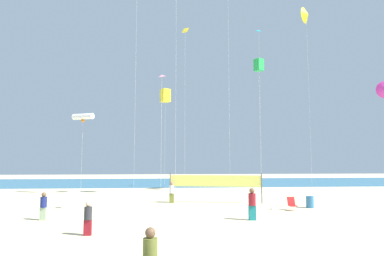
{
  "coord_description": "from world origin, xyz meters",
  "views": [
    {
      "loc": [
        -1.29,
        -17.46,
        3.44
      ],
      "look_at": [
        0.48,
        6.11,
        5.72
      ],
      "focal_mm": 30.74,
      "sensor_mm": 36.0,
      "label": 1
    }
  ],
  "objects_px": {
    "folding_beach_chair": "(292,203)",
    "kite_yellow_delta": "(306,15)",
    "kite_pink_diamond": "(162,79)",
    "kite_yellow_diamond": "(185,32)",
    "beachgoer_maroon_shirt": "(252,203)",
    "beachgoer_white_shirt": "(172,192)",
    "kite_green_box": "(259,65)",
    "beachgoer_charcoal_shirt": "(88,217)",
    "volleyball_net": "(215,182)",
    "kite_white_tube": "(83,117)",
    "beach_handbag": "(274,208)",
    "beachgoer_navy_shirt": "(44,205)",
    "kite_yellow_box": "(165,96)",
    "trash_barrel": "(310,202)",
    "kite_cyan_diamond": "(259,34)"
  },
  "relations": [
    {
      "from": "folding_beach_chair",
      "to": "kite_yellow_delta",
      "type": "height_order",
      "value": "kite_yellow_delta"
    },
    {
      "from": "kite_pink_diamond",
      "to": "kite_yellow_diamond",
      "type": "bearing_deg",
      "value": 79.35
    },
    {
      "from": "beachgoer_maroon_shirt",
      "to": "kite_pink_diamond",
      "type": "distance_m",
      "value": 9.65
    },
    {
      "from": "beachgoer_white_shirt",
      "to": "kite_green_box",
      "type": "distance_m",
      "value": 17.5
    },
    {
      "from": "beachgoer_white_shirt",
      "to": "kite_green_box",
      "type": "bearing_deg",
      "value": 19.4
    },
    {
      "from": "beachgoer_charcoal_shirt",
      "to": "kite_pink_diamond",
      "type": "xyz_separation_m",
      "value": [
        3.19,
        5.54,
        7.87
      ]
    },
    {
      "from": "beachgoer_charcoal_shirt",
      "to": "kite_yellow_diamond",
      "type": "distance_m",
      "value": 23.34
    },
    {
      "from": "beachgoer_maroon_shirt",
      "to": "volleyball_net",
      "type": "bearing_deg",
      "value": 119.71
    },
    {
      "from": "beachgoer_charcoal_shirt",
      "to": "kite_white_tube",
      "type": "distance_m",
      "value": 20.08
    },
    {
      "from": "beach_handbag",
      "to": "kite_yellow_diamond",
      "type": "height_order",
      "value": "kite_yellow_diamond"
    },
    {
      "from": "beachgoer_white_shirt",
      "to": "beach_handbag",
      "type": "relative_size",
      "value": 4.33
    },
    {
      "from": "beachgoer_navy_shirt",
      "to": "beachgoer_white_shirt",
      "type": "xyz_separation_m",
      "value": [
        7.41,
        6.96,
        0.05
      ]
    },
    {
      "from": "beachgoer_maroon_shirt",
      "to": "kite_green_box",
      "type": "height_order",
      "value": "kite_green_box"
    },
    {
      "from": "beachgoer_charcoal_shirt",
      "to": "volleyball_net",
      "type": "height_order",
      "value": "volleyball_net"
    },
    {
      "from": "beachgoer_navy_shirt",
      "to": "kite_yellow_box",
      "type": "bearing_deg",
      "value": 24.37
    },
    {
      "from": "folding_beach_chair",
      "to": "kite_pink_diamond",
      "type": "xyz_separation_m",
      "value": [
        -8.9,
        -1.0,
        8.23
      ]
    },
    {
      "from": "beachgoer_maroon_shirt",
      "to": "beachgoer_navy_shirt",
      "type": "bearing_deg",
      "value": -162.12
    },
    {
      "from": "kite_pink_diamond",
      "to": "kite_yellow_box",
      "type": "xyz_separation_m",
      "value": [
        0.16,
        11.63,
        1.18
      ]
    },
    {
      "from": "volleyball_net",
      "to": "beachgoer_maroon_shirt",
      "type": "bearing_deg",
      "value": -82.39
    },
    {
      "from": "beachgoer_white_shirt",
      "to": "beachgoer_charcoal_shirt",
      "type": "relative_size",
      "value": 1.08
    },
    {
      "from": "kite_white_tube",
      "to": "kite_yellow_delta",
      "type": "distance_m",
      "value": 26.12
    },
    {
      "from": "kite_yellow_box",
      "to": "kite_white_tube",
      "type": "bearing_deg",
      "value": 173.12
    },
    {
      "from": "trash_barrel",
      "to": "kite_cyan_diamond",
      "type": "xyz_separation_m",
      "value": [
        0.52,
        13.78,
        17.91
      ]
    },
    {
      "from": "volleyball_net",
      "to": "beach_handbag",
      "type": "distance_m",
      "value": 5.5
    },
    {
      "from": "beachgoer_charcoal_shirt",
      "to": "kite_yellow_box",
      "type": "height_order",
      "value": "kite_yellow_box"
    },
    {
      "from": "beachgoer_white_shirt",
      "to": "folding_beach_chair",
      "type": "relative_size",
      "value": 1.88
    },
    {
      "from": "trash_barrel",
      "to": "beach_handbag",
      "type": "bearing_deg",
      "value": -164.21
    },
    {
      "from": "folding_beach_chair",
      "to": "beachgoer_white_shirt",
      "type": "bearing_deg",
      "value": 133.0
    },
    {
      "from": "beach_handbag",
      "to": "kite_yellow_box",
      "type": "xyz_separation_m",
      "value": [
        -7.56,
        10.4,
        9.72
      ]
    },
    {
      "from": "beachgoer_maroon_shirt",
      "to": "folding_beach_chair",
      "type": "xyz_separation_m",
      "value": [
        3.63,
        3.38,
        -0.5
      ]
    },
    {
      "from": "beachgoer_maroon_shirt",
      "to": "kite_white_tube",
      "type": "bearing_deg",
      "value": 153.93
    },
    {
      "from": "beachgoer_charcoal_shirt",
      "to": "kite_yellow_delta",
      "type": "bearing_deg",
      "value": -103.87
    },
    {
      "from": "kite_yellow_delta",
      "to": "beachgoer_charcoal_shirt",
      "type": "bearing_deg",
      "value": -136.42
    },
    {
      "from": "kite_green_box",
      "to": "beachgoer_navy_shirt",
      "type": "bearing_deg",
      "value": -139.48
    },
    {
      "from": "beachgoer_navy_shirt",
      "to": "kite_white_tube",
      "type": "distance_m",
      "value": 15.82
    },
    {
      "from": "beachgoer_white_shirt",
      "to": "beachgoer_charcoal_shirt",
      "type": "xyz_separation_m",
      "value": [
        -3.96,
        -10.99,
        -0.07
      ]
    },
    {
      "from": "kite_green_box",
      "to": "kite_yellow_delta",
      "type": "relative_size",
      "value": 0.71
    },
    {
      "from": "folding_beach_chair",
      "to": "kite_cyan_diamond",
      "type": "bearing_deg",
      "value": 63.07
    },
    {
      "from": "volleyball_net",
      "to": "kite_yellow_diamond",
      "type": "height_order",
      "value": "kite_yellow_diamond"
    },
    {
      "from": "beachgoer_charcoal_shirt",
      "to": "folding_beach_chair",
      "type": "height_order",
      "value": "beachgoer_charcoal_shirt"
    },
    {
      "from": "kite_pink_diamond",
      "to": "trash_barrel",
      "type": "bearing_deg",
      "value": 10.89
    },
    {
      "from": "beachgoer_charcoal_shirt",
      "to": "folding_beach_chair",
      "type": "distance_m",
      "value": 13.75
    },
    {
      "from": "beachgoer_navy_shirt",
      "to": "beachgoer_charcoal_shirt",
      "type": "distance_m",
      "value": 5.3
    },
    {
      "from": "beachgoer_white_shirt",
      "to": "beachgoer_charcoal_shirt",
      "type": "distance_m",
      "value": 11.69
    },
    {
      "from": "kite_yellow_delta",
      "to": "beachgoer_navy_shirt",
      "type": "bearing_deg",
      "value": -148.23
    },
    {
      "from": "beachgoer_charcoal_shirt",
      "to": "kite_cyan_diamond",
      "type": "bearing_deg",
      "value": -91.33
    },
    {
      "from": "beachgoer_charcoal_shirt",
      "to": "kite_white_tube",
      "type": "xyz_separation_m",
      "value": [
        -4.97,
        18.17,
        6.94
      ]
    },
    {
      "from": "beachgoer_white_shirt",
      "to": "trash_barrel",
      "type": "distance_m",
      "value": 10.44
    },
    {
      "from": "beachgoer_charcoal_shirt",
      "to": "folding_beach_chair",
      "type": "xyz_separation_m",
      "value": [
        12.09,
        6.54,
        -0.36
      ]
    },
    {
      "from": "beachgoer_charcoal_shirt",
      "to": "trash_barrel",
      "type": "xyz_separation_m",
      "value": [
        13.82,
        7.59,
        -0.41
      ]
    }
  ]
}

